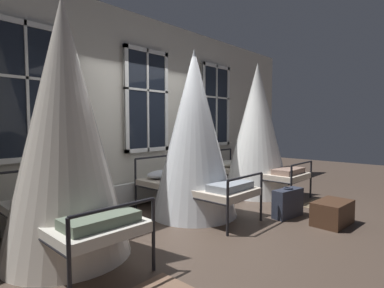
# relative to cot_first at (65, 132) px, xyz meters

# --- Properties ---
(ground) EXTENTS (17.50, 17.50, 0.00)m
(ground) POSITION_rel_cot_first_xyz_m (2.05, -0.20, -1.37)
(ground) COLOR #4C3D33
(back_wall_with_windows) EXTENTS (9.63, 0.10, 3.38)m
(back_wall_with_windows) POSITION_rel_cot_first_xyz_m (2.05, 1.19, 0.32)
(back_wall_with_windows) COLOR beige
(back_wall_with_windows) RESTS_ON ground
(window_bank) EXTENTS (5.04, 0.10, 2.72)m
(window_bank) POSITION_rel_cot_first_xyz_m (2.05, 1.07, -0.28)
(window_bank) COLOR black
(window_bank) RESTS_ON ground
(cot_first) EXTENTS (1.37, 1.99, 2.81)m
(cot_first) POSITION_rel_cot_first_xyz_m (0.00, 0.00, 0.00)
(cot_first) COLOR black
(cot_first) RESTS_ON ground
(cot_second) EXTENTS (1.37, 1.98, 2.63)m
(cot_second) POSITION_rel_cot_first_xyz_m (2.09, -0.01, -0.09)
(cot_second) COLOR black
(cot_second) RESTS_ON ground
(cot_third) EXTENTS (1.37, 1.99, 2.69)m
(cot_third) POSITION_rel_cot_first_xyz_m (4.03, -0.02, -0.06)
(cot_third) COLOR black
(cot_third) RESTS_ON ground
(rug_third) EXTENTS (0.81, 0.57, 0.01)m
(rug_third) POSITION_rel_cot_first_xyz_m (4.07, -1.38, -1.36)
(rug_third) COLOR #8E7A5B
(rug_third) RESTS_ON ground
(suitcase_dark) EXTENTS (0.59, 0.30, 0.47)m
(suitcase_dark) POSITION_rel_cot_first_xyz_m (2.96, -1.20, -1.14)
(suitcase_dark) COLOR #2D3342
(suitcase_dark) RESTS_ON ground
(travel_trunk) EXTENTS (0.67, 0.44, 0.34)m
(travel_trunk) POSITION_rel_cot_first_xyz_m (3.06, -1.84, -1.20)
(travel_trunk) COLOR #472D1E
(travel_trunk) RESTS_ON ground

